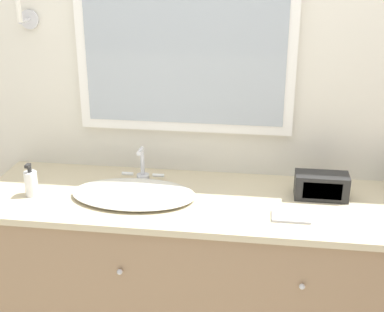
{
  "coord_description": "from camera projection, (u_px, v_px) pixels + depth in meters",
  "views": [
    {
      "loc": [
        0.18,
        -1.81,
        1.92
      ],
      "look_at": [
        -0.11,
        0.31,
        1.07
      ],
      "focal_mm": 50.0,
      "sensor_mm": 36.0,
      "label": 1
    }
  ],
  "objects": [
    {
      "name": "sink_basin",
      "position": [
        134.0,
        193.0,
        2.38
      ],
      "size": [
        0.56,
        0.39,
        0.17
      ],
      "color": "silver",
      "rests_on": "vanity_counter"
    },
    {
      "name": "vanity_counter",
      "position": [
        215.0,
        282.0,
        2.53
      ],
      "size": [
        2.13,
        0.62,
        0.87
      ],
      "color": "#937556",
      "rests_on": "ground_plane"
    },
    {
      "name": "wall_back",
      "position": [
        224.0,
        91.0,
        2.53
      ],
      "size": [
        8.0,
        0.18,
        2.55
      ],
      "color": "silver",
      "rests_on": "ground_plane"
    },
    {
      "name": "metal_tray",
      "position": [
        291.0,
        217.0,
        2.2
      ],
      "size": [
        0.16,
        0.1,
        0.01
      ],
      "color": "#ADADB2",
      "rests_on": "vanity_counter"
    },
    {
      "name": "soap_bottle",
      "position": [
        31.0,
        183.0,
        2.38
      ],
      "size": [
        0.06,
        0.06,
        0.16
      ],
      "color": "white",
      "rests_on": "vanity_counter"
    },
    {
      "name": "appliance_box",
      "position": [
        321.0,
        186.0,
        2.36
      ],
      "size": [
        0.23,
        0.11,
        0.11
      ],
      "color": "black",
      "rests_on": "vanity_counter"
    }
  ]
}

